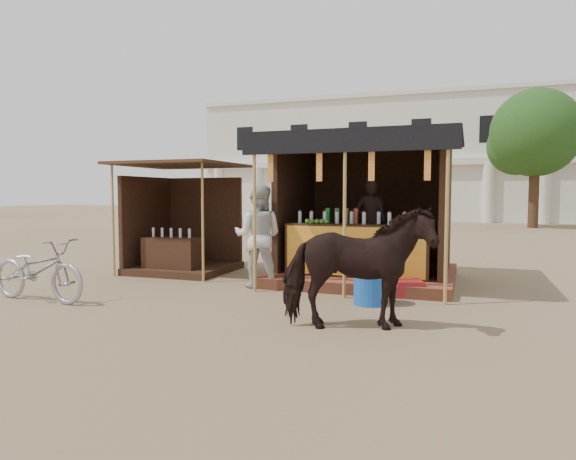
{
  "coord_description": "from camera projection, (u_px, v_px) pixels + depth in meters",
  "views": [
    {
      "loc": [
        2.92,
        -6.66,
        1.71
      ],
      "look_at": [
        0.0,
        1.6,
        1.1
      ],
      "focal_mm": 32.0,
      "sensor_mm": 36.0,
      "label": 1
    }
  ],
  "objects": [
    {
      "name": "ground",
      "position": [
        251.0,
        314.0,
        7.36
      ],
      "size": [
        120.0,
        120.0,
        0.0
      ],
      "primitive_type": "plane",
      "color": "#846B4C",
      "rests_on": "ground"
    },
    {
      "name": "main_stall",
      "position": [
        366.0,
        229.0,
        10.11
      ],
      "size": [
        3.6,
        3.61,
        2.78
      ],
      "color": "brown",
      "rests_on": "ground"
    },
    {
      "name": "secondary_stall",
      "position": [
        178.0,
        233.0,
        11.39
      ],
      "size": [
        2.4,
        2.4,
        2.38
      ],
      "color": "#392215",
      "rests_on": "ground"
    },
    {
      "name": "cow",
      "position": [
        356.0,
        268.0,
        6.43
      ],
      "size": [
        2.03,
        1.37,
        1.57
      ],
      "primitive_type": "imported",
      "rotation": [
        0.0,
        0.0,
        1.88
      ],
      "color": "black",
      "rests_on": "ground"
    },
    {
      "name": "motorbike",
      "position": [
        38.0,
        270.0,
        8.19
      ],
      "size": [
        1.97,
        0.83,
        1.01
      ],
      "primitive_type": "imported",
      "rotation": [
        0.0,
        0.0,
        1.49
      ],
      "color": "#A0A0A9",
      "rests_on": "ground"
    },
    {
      "name": "bystander",
      "position": [
        258.0,
        236.0,
        9.41
      ],
      "size": [
        1.02,
        0.85,
        1.89
      ],
      "primitive_type": "imported",
      "rotation": [
        0.0,
        0.0,
        3.31
      ],
      "color": "silver",
      "rests_on": "ground"
    },
    {
      "name": "blue_barrel",
      "position": [
        370.0,
        282.0,
        7.94
      ],
      "size": [
        0.54,
        0.54,
        0.71
      ],
      "primitive_type": "cylinder",
      "rotation": [
        0.0,
        0.0,
        0.06
      ],
      "color": "#1852B5",
      "rests_on": "ground"
    },
    {
      "name": "red_crate",
      "position": [
        409.0,
        289.0,
        8.56
      ],
      "size": [
        0.54,
        0.52,
        0.27
      ],
      "primitive_type": "cube",
      "rotation": [
        0.0,
        0.0,
        0.31
      ],
      "color": "maroon",
      "rests_on": "ground"
    },
    {
      "name": "cooler",
      "position": [
        402.0,
        277.0,
        9.19
      ],
      "size": [
        0.69,
        0.52,
        0.46
      ],
      "color": "#1A7643",
      "rests_on": "ground"
    },
    {
      "name": "background_building",
      "position": [
        396.0,
        162.0,
        35.91
      ],
      "size": [
        26.0,
        7.45,
        8.18
      ],
      "color": "silver",
      "rests_on": "ground"
    },
    {
      "name": "tree",
      "position": [
        531.0,
        136.0,
        25.93
      ],
      "size": [
        4.5,
        4.4,
        7.0
      ],
      "color": "#382314",
      "rests_on": "ground"
    }
  ]
}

